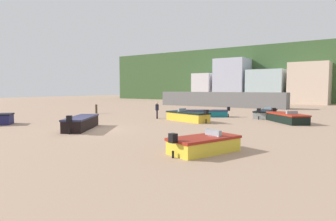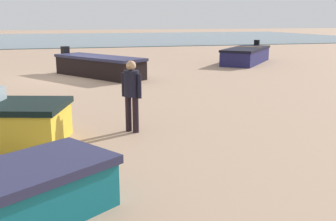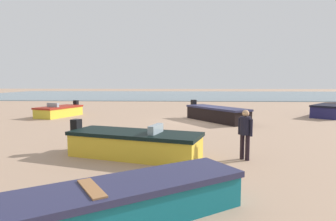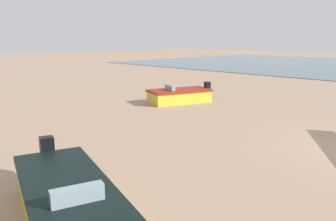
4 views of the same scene
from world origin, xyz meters
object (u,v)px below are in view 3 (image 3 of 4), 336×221
boat_teal_5 (122,202)px  boat_yellow_1 (59,111)px  boat_black_3 (217,114)px  boat_navy_2 (333,110)px  beach_walker_foreground (245,131)px  boat_yellow_4 (135,144)px

boat_teal_5 → boat_yellow_1: bearing=173.4°
boat_black_3 → boat_navy_2: bearing=166.3°
boat_yellow_1 → beach_walker_foreground: (-10.87, 11.00, 0.57)m
boat_navy_2 → boat_yellow_4: 17.49m
boat_navy_2 → beach_walker_foreground: size_ratio=3.09×
boat_black_3 → boat_yellow_4: size_ratio=1.00×
boat_yellow_1 → boat_black_3: bearing=-170.8°
boat_navy_2 → boat_teal_5: (12.06, 16.65, -0.08)m
boat_navy_2 → boat_teal_5: size_ratio=1.09×
boat_navy_2 → boat_black_3: bearing=60.6°
boat_yellow_4 → boat_black_3: bearing=173.9°
boat_yellow_1 → boat_black_3: size_ratio=0.80×
boat_yellow_4 → boat_teal_5: boat_yellow_4 is taller
boat_yellow_4 → boat_teal_5: (-0.53, 4.52, -0.06)m
boat_black_3 → boat_yellow_4: 9.66m
boat_navy_2 → boat_black_3: size_ratio=1.06×
boat_black_3 → beach_walker_foreground: (0.16, 9.09, 0.49)m
boat_yellow_4 → beach_walker_foreground: size_ratio=2.93×
boat_yellow_1 → boat_black_3: boat_black_3 is taller
boat_navy_2 → boat_teal_5: bearing=94.5°
boat_navy_2 → boat_teal_5: boat_navy_2 is taller
boat_black_3 → boat_yellow_4: boat_black_3 is taller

